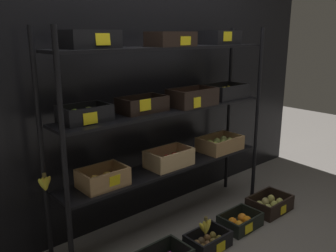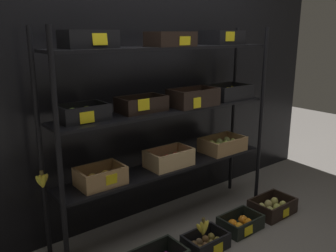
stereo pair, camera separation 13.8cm
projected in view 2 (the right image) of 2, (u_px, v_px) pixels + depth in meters
The scene contains 7 objects.
ground_plane at pixel (168, 224), 2.90m from camera, with size 10.00×10.00×0.00m, color #605B56.
storefront_wall at pixel (140, 57), 2.84m from camera, with size 4.23×0.12×2.63m, color black.
display_rack at pixel (171, 110), 2.68m from camera, with size 1.93×0.35×1.55m.
crate_ground_kiwi at pixel (205, 243), 2.55m from camera, with size 0.31×0.22×0.12m.
crate_ground_orange at pixel (240, 224), 2.81m from camera, with size 0.33×0.23×0.11m.
crate_ground_pear at pixel (272, 207), 3.06m from camera, with size 0.37×0.27×0.13m.
banana_bunch_loose at pixel (203, 228), 2.50m from camera, with size 0.12×0.04×0.14m.
Camera 2 is at (-1.61, -2.05, 1.51)m, focal length 38.09 mm.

